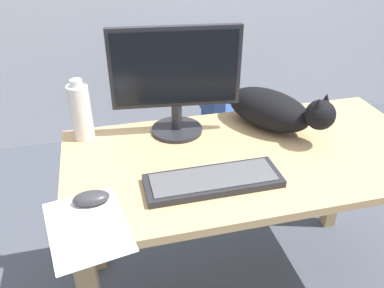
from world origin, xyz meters
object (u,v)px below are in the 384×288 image
keyboard (213,180)px  water_bottle (81,112)px  computer_mouse (91,198)px  office_chair (231,128)px  monitor (176,78)px  cat (273,109)px

keyboard → water_bottle: 0.57m
computer_mouse → office_chair: bearing=49.0°
keyboard → water_bottle: (-0.40, 0.40, 0.10)m
office_chair → monitor: size_ratio=1.94×
water_bottle → monitor: bearing=-6.6°
office_chair → monitor: monitor is taller
monitor → cat: size_ratio=0.91×
cat → water_bottle: (-0.73, 0.10, 0.03)m
monitor → cat: (0.38, -0.06, -0.15)m
cat → keyboard: bearing=-137.9°
keyboard → monitor: bearing=96.5°
office_chair → water_bottle: water_bottle is taller
office_chair → water_bottle: (-0.77, -0.46, 0.43)m
computer_mouse → water_bottle: (-0.01, 0.41, 0.09)m
office_chair → water_bottle: bearing=-148.9°
keyboard → computer_mouse: computer_mouse is taller
keyboard → water_bottle: size_ratio=1.85×
keyboard → computer_mouse: size_ratio=4.00×
cat → water_bottle: 0.74m
office_chair → keyboard: office_chair is taller
computer_mouse → water_bottle: size_ratio=0.46×
keyboard → cat: size_ratio=0.83×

